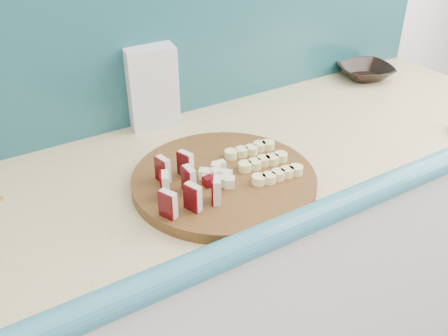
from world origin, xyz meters
The scene contains 8 objects.
kitchen_counter centered at (0.10, 1.50, 0.46)m, with size 2.20×0.63×0.91m.
backsplash centered at (0.10, 1.79, 1.16)m, with size 2.20×0.02×0.50m, color teal.
cutting_board centered at (0.21, 1.40, 0.92)m, with size 0.41×0.41×0.03m, color #47290F.
apple_wedges centered at (0.10, 1.38, 0.96)m, with size 0.13×0.17×0.06m.
apple_chunks centered at (0.19, 1.40, 0.95)m, with size 0.07×0.06×0.02m.
banana_slices centered at (0.31, 1.39, 0.95)m, with size 0.14×0.16×0.02m.
brown_bowl centered at (0.95, 1.69, 0.93)m, with size 0.18×0.18×0.04m, color black.
flour_bag centered at (0.21, 1.76, 1.02)m, with size 0.13×0.09×0.22m, color silver.
Camera 1 is at (-0.28, 0.61, 1.54)m, focal length 40.00 mm.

